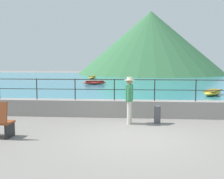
# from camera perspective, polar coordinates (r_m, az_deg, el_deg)

# --- Properties ---
(ground_plane) EXTENTS (120.00, 120.00, 0.00)m
(ground_plane) POSITION_cam_1_polar(r_m,az_deg,el_deg) (8.18, 4.80, -10.43)
(ground_plane) COLOR slate
(promenade_wall) EXTENTS (20.00, 0.56, 0.70)m
(promenade_wall) POSITION_cam_1_polar(r_m,az_deg,el_deg) (11.22, 4.78, -4.12)
(promenade_wall) COLOR gray
(promenade_wall) RESTS_ON ground
(railing) EXTENTS (18.44, 0.04, 0.90)m
(railing) POSITION_cam_1_polar(r_m,az_deg,el_deg) (11.09, 4.83, 0.82)
(railing) COLOR #282623
(railing) RESTS_ON promenade_wall
(lake_water) EXTENTS (64.00, 44.32, 0.06)m
(lake_water) POSITION_cam_1_polar(r_m,az_deg,el_deg) (33.77, 4.72, 2.02)
(lake_water) COLOR teal
(lake_water) RESTS_ON ground
(hill_main) EXTENTS (27.74, 27.74, 11.89)m
(hill_main) POSITION_cam_1_polar(r_m,az_deg,el_deg) (51.94, 8.27, 9.86)
(hill_main) COLOR #33663D
(hill_main) RESTS_ON ground
(person_walking) EXTENTS (0.38, 0.57, 1.75)m
(person_walking) POSITION_cam_1_polar(r_m,az_deg,el_deg) (9.89, 3.77, -1.78)
(person_walking) COLOR beige
(person_walking) RESTS_ON ground
(bollard) EXTENTS (0.24, 0.24, 0.66)m
(bollard) POSITION_cam_1_polar(r_m,az_deg,el_deg) (10.17, 9.70, -5.34)
(bollard) COLOR #4C4C51
(bollard) RESTS_ON ground
(boat_0) EXTENTS (1.97, 2.43, 0.36)m
(boat_0) POSITION_cam_1_polar(r_m,az_deg,el_deg) (19.30, 20.74, -0.56)
(boat_0) COLOR gold
(boat_0) RESTS_ON lake_water
(boat_2) EXTENTS (2.43, 1.30, 0.36)m
(boat_2) POSITION_cam_1_polar(r_m,az_deg,el_deg) (26.94, -3.75, 1.53)
(boat_2) COLOR red
(boat_2) RESTS_ON lake_water
(boat_3) EXTENTS (0.93, 2.31, 0.36)m
(boat_3) POSITION_cam_1_polar(r_m,az_deg,el_deg) (36.29, -4.26, 2.65)
(boat_3) COLOR gold
(boat_3) RESTS_ON lake_water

